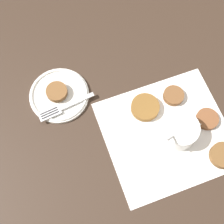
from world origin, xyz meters
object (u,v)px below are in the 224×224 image
(serving_plate, at_px, (59,95))
(fork, at_px, (61,108))
(fritter_on_plate, at_px, (57,92))
(sauce_bowl, at_px, (180,131))

(serving_plate, height_order, fork, fork)
(fritter_on_plate, height_order, fork, fritter_on_plate)
(fork, bearing_deg, fritter_on_plate, 91.46)
(fritter_on_plate, bearing_deg, serving_plate, -46.23)
(fritter_on_plate, relative_size, fork, 0.36)
(serving_plate, bearing_deg, fork, -92.85)
(sauce_bowl, height_order, serving_plate, sauce_bowl)
(serving_plate, xyz_separation_m, fritter_on_plate, (-0.00, 0.00, 0.02))
(sauce_bowl, height_order, fork, sauce_bowl)
(sauce_bowl, relative_size, fritter_on_plate, 1.98)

